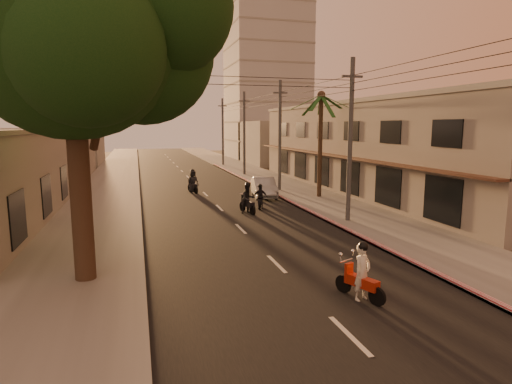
% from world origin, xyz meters
% --- Properties ---
extents(ground, '(160.00, 160.00, 0.00)m').
position_xyz_m(ground, '(0.00, 0.00, 0.00)').
color(ground, '#383023').
rests_on(ground, ground).
extents(road, '(10.00, 140.00, 0.02)m').
position_xyz_m(road, '(0.00, 20.00, 0.01)').
color(road, black).
rests_on(road, ground).
extents(sidewalk_right, '(5.00, 140.00, 0.12)m').
position_xyz_m(sidewalk_right, '(7.50, 20.00, 0.06)').
color(sidewalk_right, slate).
rests_on(sidewalk_right, ground).
extents(sidewalk_left, '(5.00, 140.00, 0.12)m').
position_xyz_m(sidewalk_left, '(-7.50, 20.00, 0.06)').
color(sidewalk_left, slate).
rests_on(sidewalk_left, ground).
extents(curb_stripe, '(0.20, 60.00, 0.20)m').
position_xyz_m(curb_stripe, '(5.10, 15.00, 0.10)').
color(curb_stripe, '#AD1223').
rests_on(curb_stripe, ground).
extents(shophouse_row, '(8.80, 34.20, 7.30)m').
position_xyz_m(shophouse_row, '(13.95, 18.00, 3.65)').
color(shophouse_row, gray).
rests_on(shophouse_row, ground).
extents(distant_tower, '(12.10, 12.10, 28.00)m').
position_xyz_m(distant_tower, '(16.00, 56.00, 14.00)').
color(distant_tower, '#B7B5B2').
rests_on(distant_tower, ground).
extents(broadleaf_tree, '(9.60, 8.70, 12.10)m').
position_xyz_m(broadleaf_tree, '(-6.61, 2.14, 8.48)').
color(broadleaf_tree, black).
rests_on(broadleaf_tree, ground).
extents(palm_tree, '(5.00, 5.00, 8.20)m').
position_xyz_m(palm_tree, '(8.00, 16.00, 7.15)').
color(palm_tree, black).
rests_on(palm_tree, ground).
extents(utility_poles, '(1.20, 48.26, 9.00)m').
position_xyz_m(utility_poles, '(6.20, 20.00, 6.54)').
color(utility_poles, '#38383A').
rests_on(utility_poles, ground).
extents(filler_right, '(8.00, 14.00, 6.00)m').
position_xyz_m(filler_right, '(14.00, 45.00, 3.00)').
color(filler_right, gray).
rests_on(filler_right, ground).
extents(filler_left_near, '(8.00, 14.00, 4.40)m').
position_xyz_m(filler_left_near, '(-14.00, 34.00, 2.20)').
color(filler_left_near, gray).
rests_on(filler_left_near, ground).
extents(filler_left_far, '(8.00, 14.00, 7.00)m').
position_xyz_m(filler_left_far, '(-14.00, 52.00, 3.50)').
color(filler_left_far, gray).
rests_on(filler_left_far, ground).
extents(scooter_red, '(1.05, 1.81, 1.88)m').
position_xyz_m(scooter_red, '(1.46, -1.98, 0.84)').
color(scooter_red, black).
rests_on(scooter_red, ground).
extents(scooter_mid_a, '(1.20, 1.97, 1.97)m').
position_xyz_m(scooter_mid_a, '(1.39, 11.86, 0.89)').
color(scooter_mid_a, black).
rests_on(scooter_mid_a, ground).
extents(scooter_mid_b, '(1.14, 1.63, 1.65)m').
position_xyz_m(scooter_mid_b, '(2.53, 13.06, 0.75)').
color(scooter_mid_b, black).
rests_on(scooter_mid_b, ground).
extents(scooter_far_a, '(1.17, 1.93, 1.93)m').
position_xyz_m(scooter_far_a, '(-0.84, 20.98, 0.88)').
color(scooter_far_a, black).
rests_on(scooter_far_a, ground).
extents(parked_car, '(3.00, 5.04, 1.50)m').
position_xyz_m(parked_car, '(4.10, 17.47, 0.75)').
color(parked_car, gray).
rests_on(parked_car, ground).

